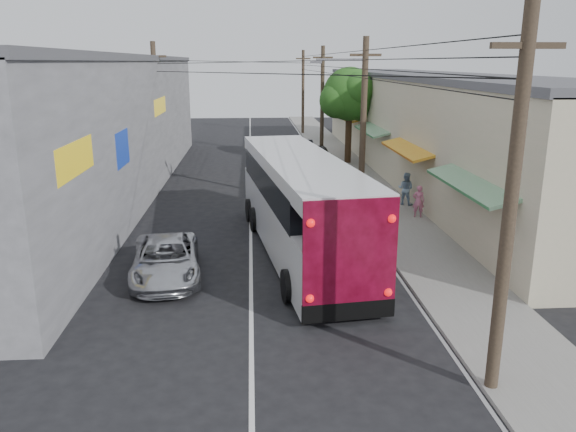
% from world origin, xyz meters
% --- Properties ---
extents(ground, '(120.00, 120.00, 0.00)m').
position_xyz_m(ground, '(0.00, 0.00, 0.00)').
color(ground, black).
rests_on(ground, ground).
extents(sidewalk, '(3.00, 80.00, 0.12)m').
position_xyz_m(sidewalk, '(6.50, 20.00, 0.06)').
color(sidewalk, slate).
rests_on(sidewalk, ground).
extents(building_right, '(7.09, 40.00, 6.25)m').
position_xyz_m(building_right, '(10.99, 22.00, 3.15)').
color(building_right, '#B8B192').
rests_on(building_right, ground).
extents(building_left, '(7.20, 36.00, 7.25)m').
position_xyz_m(building_left, '(-8.50, 18.00, 3.65)').
color(building_left, gray).
rests_on(building_left, ground).
extents(utility_poles, '(11.80, 45.28, 8.00)m').
position_xyz_m(utility_poles, '(3.13, 20.33, 4.13)').
color(utility_poles, '#473828').
rests_on(utility_poles, ground).
extents(street_tree, '(4.40, 4.00, 6.60)m').
position_xyz_m(street_tree, '(6.87, 26.02, 4.67)').
color(street_tree, '#3F2B19').
rests_on(street_tree, ground).
extents(coach_bus, '(4.14, 12.72, 3.61)m').
position_xyz_m(coach_bus, '(1.82, 7.47, 1.87)').
color(coach_bus, silver).
rests_on(coach_bus, ground).
extents(jeepney, '(2.68, 4.89, 1.30)m').
position_xyz_m(jeepney, '(-2.78, 5.15, 0.65)').
color(jeepney, '#BABBC1').
rests_on(jeepney, ground).
extents(parked_suv, '(2.44, 5.20, 1.47)m').
position_xyz_m(parked_suv, '(4.60, 14.37, 0.73)').
color(parked_suv, '#9E9EA6').
rests_on(parked_suv, ground).
extents(parked_car_mid, '(1.77, 4.31, 1.46)m').
position_xyz_m(parked_car_mid, '(4.60, 24.93, 0.73)').
color(parked_car_mid, '#222227').
rests_on(parked_car_mid, ground).
extents(parked_car_far, '(1.51, 4.06, 1.32)m').
position_xyz_m(parked_car_far, '(3.93, 28.70, 0.66)').
color(parked_car_far, black).
rests_on(parked_car_far, ground).
extents(pedestrian_near, '(0.59, 0.45, 1.46)m').
position_xyz_m(pedestrian_near, '(7.56, 11.61, 0.85)').
color(pedestrian_near, '#C3678A').
rests_on(pedestrian_near, sidewalk).
extents(pedestrian_far, '(0.98, 0.93, 1.59)m').
position_xyz_m(pedestrian_far, '(7.60, 13.91, 0.92)').
color(pedestrian_far, '#88A6C6').
rests_on(pedestrian_far, sidewalk).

